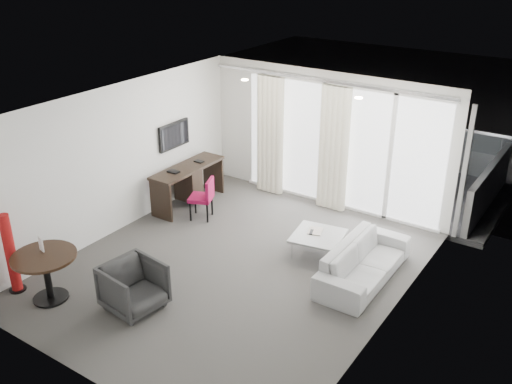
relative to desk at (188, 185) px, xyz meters
The scene contains 28 objects.
floor 2.59m from the desk, 33.65° to the right, with size 5.00×6.00×0.00m, color #44423F.
ceiling 3.38m from the desk, 33.65° to the right, with size 5.00×6.00×0.00m, color white.
wall_left 1.72m from the desk, 104.64° to the right, with size 0.00×6.00×2.60m, color silver.
wall_right 4.93m from the desk, 17.03° to the right, with size 0.00×6.00×2.60m, color silver.
wall_front 4.99m from the desk, 64.26° to the right, with size 5.00×0.00×2.60m, color silver.
window_panel 3.00m from the desk, 32.82° to the left, with size 4.00×0.02×2.38m, color white, non-canonical shape.
window_frame 2.99m from the desk, 32.57° to the left, with size 4.10×0.06×2.44m, color white, non-canonical shape.
curtain_left 1.89m from the desk, 55.06° to the left, with size 0.60×0.20×2.38m, color silver, non-canonical shape.
curtain_right 2.88m from the desk, 30.51° to the left, with size 0.60×0.20×2.38m, color silver, non-canonical shape.
curtain_track 3.28m from the desk, 33.36° to the left, with size 4.80×0.04×0.04m, color #B2B2B7, non-canonical shape.
downlight_a 2.52m from the desk, ahead, with size 0.12×0.12×0.02m, color #FFE0B2.
downlight_b 3.99m from the desk, ahead, with size 0.12×0.12×0.02m, color #FFE0B2.
desk is the anchor object (origin of this frame).
tv 1.01m from the desk, behind, with size 0.05×0.80×0.50m, color black, non-canonical shape.
desk_chair 0.67m from the desk, 30.05° to the right, with size 0.43×0.40×0.79m, color maroon, non-canonical shape.
round_table 3.62m from the desk, 83.83° to the right, with size 0.91×0.91×0.73m, color black, non-canonical shape.
menu_card 3.55m from the desk, 85.63° to the right, with size 0.12×0.02×0.22m, color white, non-canonical shape.
red_lamp 3.74m from the desk, 93.22° to the right, with size 0.25×0.25×1.25m, color maroon.
tub_armchair 3.45m from the desk, 62.79° to the right, with size 0.75×0.77×0.70m, color #2A2A2A.
coffee_table 3.04m from the desk, ahead, with size 0.80×0.80×0.36m, color gray, non-canonical shape.
remote 2.90m from the desk, ahead, with size 0.05×0.17×0.02m, color black, non-canonical shape.
magazine 2.93m from the desk, ahead, with size 0.24×0.30×0.02m, color gray, non-canonical shape.
sofa 3.98m from the desk, ahead, with size 1.97×0.77×0.58m, color #9E9E9E.
terrace_slab 3.95m from the desk, 51.75° to the left, with size 5.60×3.00×0.12m, color #4D4D50.
rattan_chair_a 3.66m from the desk, 38.94° to the left, with size 0.60×0.60×0.87m, color brown, non-canonical shape.
rattan_chair_b 4.86m from the desk, 38.71° to the left, with size 0.50×0.50×0.73m, color brown, non-canonical shape.
rattan_table 4.23m from the desk, 30.53° to the left, with size 0.53×0.53×0.53m, color brown, non-canonical shape.
balustrade 5.14m from the desk, 61.80° to the left, with size 5.50×0.06×1.05m, color #B2B2B7, non-canonical shape.
Camera 1 is at (4.60, -6.26, 4.85)m, focal length 40.00 mm.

